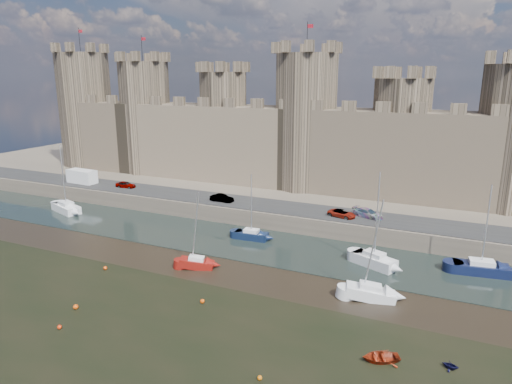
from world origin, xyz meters
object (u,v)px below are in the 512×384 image
sailboat_2 (374,260)px  sailboat_4 (197,263)px  car_1 (222,198)px  sailboat_1 (251,234)px  van (82,177)px  sailboat_0 (66,207)px  car_3 (342,214)px  car_0 (126,185)px  sailboat_5 (370,292)px  car_2 (368,213)px  sailboat_3 (481,268)px

sailboat_2 → sailboat_4: 20.92m
car_1 → sailboat_1: sailboat_1 is taller
van → sailboat_2: size_ratio=0.51×
sailboat_0 → sailboat_4: 32.98m
car_3 → van: size_ratio=0.69×
sailboat_2 → car_0: bearing=-169.4°
car_1 → sailboat_2: bearing=-109.0°
sailboat_5 → car_0: bearing=143.6°
car_2 → van: bearing=110.4°
sailboat_2 → sailboat_1: bearing=-163.8°
car_2 → sailboat_1: bearing=141.4°
car_3 → sailboat_4: sailboat_4 is taller
car_3 → sailboat_4: 22.55m
car_2 → car_1: bearing=113.0°
car_3 → sailboat_2: 11.71m
sailboat_5 → sailboat_4: bearing=167.7°
car_0 → sailboat_1: (28.58, -8.45, -2.36)m
car_0 → sailboat_1: size_ratio=0.39×
sailboat_0 → sailboat_5: size_ratio=1.05×
car_1 → sailboat_0: (-24.58, -8.36, -2.28)m
sailboat_0 → sailboat_4: bearing=0.7°
car_0 → van: van is taller
sailboat_2 → sailboat_5: 8.44m
sailboat_4 → sailboat_5: size_ratio=0.87×
sailboat_0 → sailboat_4: sailboat_0 is taller
sailboat_2 → van: bearing=-166.6°
sailboat_2 → sailboat_5: bearing=-58.3°
car_0 → car_1: (20.01, -1.07, 0.02)m
car_1 → sailboat_1: (8.57, -7.37, -2.38)m
car_0 → sailboat_5: bearing=-118.2°
van → sailboat_0: sailboat_0 is taller
car_0 → sailboat_5: size_ratio=0.34×
sailboat_1 → sailboat_4: (-1.83, -11.31, -0.05)m
car_3 → sailboat_5: bearing=-143.5°
car_1 → sailboat_0: bearing=110.5°
sailboat_1 → sailboat_3: bearing=-2.6°
sailboat_3 → car_2: bearing=142.6°
car_3 → sailboat_3: (17.83, -6.70, -2.25)m
sailboat_2 → sailboat_0: bearing=-157.6°
car_2 → sailboat_0: 48.26m
car_1 → car_2: size_ratio=0.87×
car_3 → sailboat_1: bearing=138.1°
sailboat_2 → sailboat_3: bearing=38.0°
sailboat_0 → sailboat_2: size_ratio=0.98×
van → sailboat_4: sailboat_4 is taller
car_3 → van: van is taller
car_0 → car_2: 42.65m
van → sailboat_1: (38.29, -8.00, -3.01)m
sailboat_0 → sailboat_3: size_ratio=1.07×
car_0 → sailboat_2: size_ratio=0.31×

